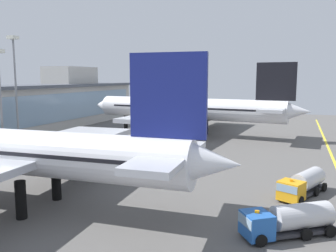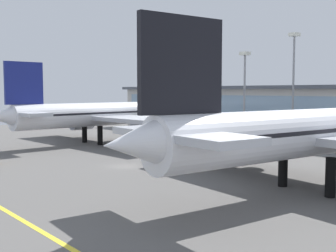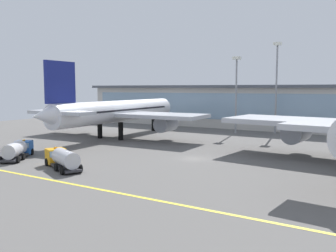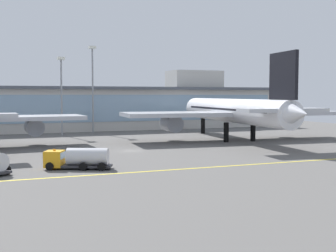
# 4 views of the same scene
# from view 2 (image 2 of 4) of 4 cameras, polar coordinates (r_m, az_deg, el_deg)

# --- Properties ---
(ground_plane) EXTENTS (180.00, 180.00, 0.00)m
(ground_plane) POSITION_cam_2_polar(r_m,az_deg,el_deg) (64.79, -5.92, -5.34)
(ground_plane) COLOR #5B5956
(terminal_building) EXTENTS (125.60, 14.00, 17.64)m
(terminal_building) POSITION_cam_2_polar(r_m,az_deg,el_deg) (100.04, 18.97, 1.83)
(terminal_building) COLOR beige
(terminal_building) RESTS_ON ground
(airliner_near_left) EXTENTS (42.91, 49.51, 16.66)m
(airliner_near_left) POSITION_cam_2_polar(r_m,az_deg,el_deg) (94.17, -8.57, 1.49)
(airliner_near_left) COLOR black
(airliner_near_left) RESTS_ON ground
(airliner_near_right) EXTENTS (49.89, 57.15, 17.70)m
(airliner_near_right) POSITION_cam_2_polar(r_m,az_deg,el_deg) (52.84, 20.04, -0.82)
(airliner_near_right) COLOR black
(airliner_near_right) RESTS_ON ground
(apron_light_mast_west) EXTENTS (1.80, 1.80, 19.49)m
(apron_light_mast_west) POSITION_cam_2_polar(r_m,az_deg,el_deg) (93.66, 10.11, 5.77)
(apron_light_mast_west) COLOR gray
(apron_light_mast_west) RESTS_ON ground
(apron_light_mast_centre) EXTENTS (1.80, 1.80, 22.99)m
(apron_light_mast_centre) POSITION_cam_2_polar(r_m,az_deg,el_deg) (92.25, 16.30, 6.90)
(apron_light_mast_centre) COLOR gray
(apron_light_mast_centre) RESTS_ON ground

